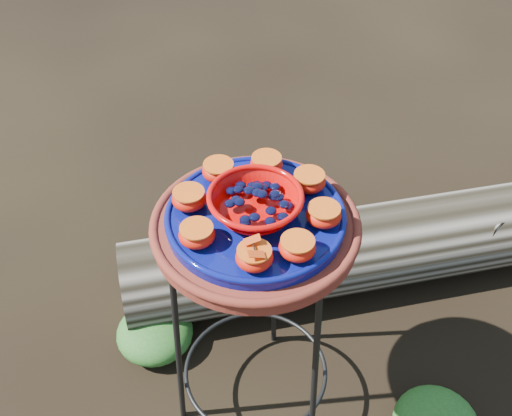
% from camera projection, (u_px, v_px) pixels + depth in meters
% --- Properties ---
extents(ground, '(60.00, 60.00, 0.00)m').
position_uv_depth(ground, '(256.00, 398.00, 1.93)').
color(ground, black).
extents(plant_stand, '(0.44, 0.44, 0.70)m').
position_uv_depth(plant_stand, '(256.00, 328.00, 1.69)').
color(plant_stand, black).
rests_on(plant_stand, ground).
extents(terracotta_saucer, '(0.46, 0.46, 0.04)m').
position_uv_depth(terracotta_saucer, '(255.00, 228.00, 1.43)').
color(terracotta_saucer, maroon).
rests_on(terracotta_saucer, plant_stand).
extents(cobalt_plate, '(0.40, 0.40, 0.03)m').
position_uv_depth(cobalt_plate, '(255.00, 218.00, 1.41)').
color(cobalt_plate, '#010D58').
rests_on(cobalt_plate, terracotta_saucer).
extents(red_bowl, '(0.20, 0.20, 0.05)m').
position_uv_depth(red_bowl, '(255.00, 205.00, 1.38)').
color(red_bowl, red).
rests_on(red_bowl, cobalt_plate).
extents(glass_gems, '(0.15, 0.15, 0.03)m').
position_uv_depth(glass_gems, '(255.00, 191.00, 1.36)').
color(glass_gems, black).
rests_on(glass_gems, red_bowl).
extents(orange_half_0, '(0.08, 0.08, 0.04)m').
position_uv_depth(orange_half_0, '(254.00, 257.00, 1.28)').
color(orange_half_0, red).
rests_on(orange_half_0, cobalt_plate).
extents(orange_half_1, '(0.08, 0.08, 0.04)m').
position_uv_depth(orange_half_1, '(297.00, 247.00, 1.30)').
color(orange_half_1, red).
rests_on(orange_half_1, cobalt_plate).
extents(orange_half_2, '(0.08, 0.08, 0.04)m').
position_uv_depth(orange_half_2, '(324.00, 215.00, 1.37)').
color(orange_half_2, red).
rests_on(orange_half_2, cobalt_plate).
extents(orange_half_3, '(0.08, 0.08, 0.04)m').
position_uv_depth(orange_half_3, '(309.00, 181.00, 1.45)').
color(orange_half_3, red).
rests_on(orange_half_3, cobalt_plate).
extents(orange_half_4, '(0.08, 0.08, 0.04)m').
position_uv_depth(orange_half_4, '(266.00, 164.00, 1.50)').
color(orange_half_4, red).
rests_on(orange_half_4, cobalt_plate).
extents(orange_half_5, '(0.08, 0.08, 0.04)m').
position_uv_depth(orange_half_5, '(219.00, 171.00, 1.48)').
color(orange_half_5, red).
rests_on(orange_half_5, cobalt_plate).
extents(orange_half_6, '(0.08, 0.08, 0.04)m').
position_uv_depth(orange_half_6, '(189.00, 199.00, 1.41)').
color(orange_half_6, red).
rests_on(orange_half_6, cobalt_plate).
extents(orange_half_7, '(0.08, 0.08, 0.04)m').
position_uv_depth(orange_half_7, '(197.00, 235.00, 1.33)').
color(orange_half_7, red).
rests_on(orange_half_7, cobalt_plate).
extents(butterfly, '(0.09, 0.07, 0.01)m').
position_uv_depth(butterfly, '(254.00, 248.00, 1.26)').
color(butterfly, '#C93E0F').
rests_on(butterfly, orange_half_0).
extents(driftwood_log, '(1.56, 1.08, 0.29)m').
position_uv_depth(driftwood_log, '(354.00, 250.00, 2.17)').
color(driftwood_log, black).
rests_on(driftwood_log, ground).
extents(foliage_left, '(0.24, 0.24, 0.12)m').
position_uv_depth(foliage_left, '(155.00, 332.00, 2.03)').
color(foliage_left, '#1D501A').
rests_on(foliage_left, ground).
extents(foliage_back, '(0.32, 0.32, 0.16)m').
position_uv_depth(foliage_back, '(242.00, 236.00, 2.31)').
color(foliage_back, '#1D501A').
rests_on(foliage_back, ground).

